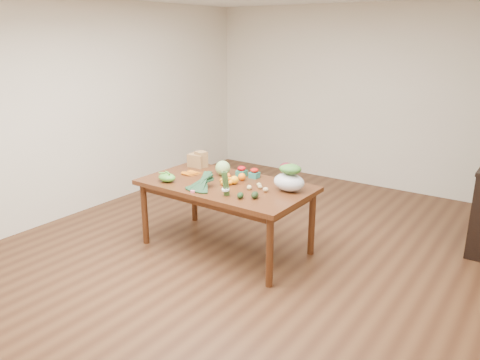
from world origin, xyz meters
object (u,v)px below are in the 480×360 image
Objects in this scene: asparagus_bundle at (226,184)px; kale_bunch at (199,182)px; dining_table at (226,216)px; mandarin_cluster at (227,180)px; paper_bag at (197,159)px; cabbage at (223,168)px; salad_bag at (289,179)px.

kale_bunch is at bearing -178.25° from asparagus_bundle.
dining_table is 0.42m from mandarin_cluster.
paper_bag reaches higher than cabbage.
mandarin_cluster is (0.23, -0.23, -0.04)m from cabbage.
asparagus_bundle is (0.44, -0.54, 0.04)m from cabbage.
asparagus_bundle is at bearing 1.75° from kale_bunch.
salad_bag is at bearing -3.70° from cabbage.
paper_bag is 1.47× the size of mandarin_cluster.
kale_bunch is (-0.11, -0.32, 0.04)m from mandarin_cluster.
salad_bag reaches higher than dining_table.
dining_table is 10.87× the size of cabbage.
asparagus_bundle is 0.65m from salad_bag.
paper_bag is 1.34m from salad_bag.
mandarin_cluster is 0.35m from kale_bunch.
mandarin_cluster is 0.67m from salad_bag.
kale_bunch is 1.23× the size of salad_bag.
cabbage is 0.41× the size of kale_bunch.
cabbage is 0.66× the size of asparagus_bundle.
dining_table is 0.57m from kale_bunch.
mandarin_cluster is 0.72× the size of asparagus_bundle.
paper_bag is 0.82× the size of salad_bag.
asparagus_bundle is (0.90, -0.65, 0.03)m from paper_bag.
kale_bunch is 1.60× the size of asparagus_bundle.
cabbage is at bearing -12.81° from paper_bag.
dining_table is 0.64m from asparagus_bundle.
dining_table is at bearing -174.80° from mandarin_cluster.
mandarin_cluster is 0.45× the size of kale_bunch.
paper_bag is at bearing 167.19° from cabbage.
paper_bag reaches higher than mandarin_cluster.
cabbage is 0.56m from kale_bunch.
asparagus_bundle is at bearing -52.90° from dining_table.
salad_bag reaches higher than paper_bag.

